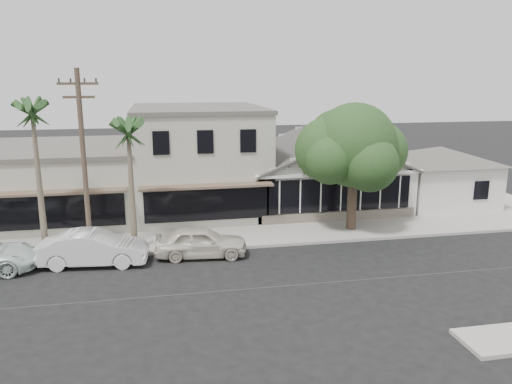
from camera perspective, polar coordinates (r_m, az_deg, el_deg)
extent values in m
plane|color=black|center=(21.53, 4.81, -10.55)|extent=(140.00, 140.00, 0.00)
cube|color=#9E9991|center=(27.19, -15.82, -5.75)|extent=(90.00, 3.50, 0.15)
cube|color=white|center=(33.92, 7.23, 0.85)|extent=(10.00, 8.00, 3.00)
cube|color=black|center=(30.14, 9.65, -0.29)|extent=(8.80, 0.10, 2.00)
cube|color=#60564C|center=(30.49, 9.55, -2.85)|extent=(9.60, 0.18, 0.70)
cube|color=white|center=(36.45, 20.07, 1.00)|extent=(6.00, 6.00, 3.00)
cube|color=beige|center=(32.99, -6.58, 3.61)|extent=(8.00, 10.00, 6.50)
cube|color=beige|center=(33.72, -21.95, 0.96)|extent=(10.00, 10.00, 4.20)
cylinder|color=brown|center=(24.74, -19.03, 2.78)|extent=(0.24, 0.24, 9.00)
cube|color=brown|center=(24.40, -19.70, 11.59)|extent=(1.80, 0.12, 0.12)
cube|color=brown|center=(24.41, -19.59, 10.19)|extent=(1.40, 0.12, 0.12)
imported|color=beige|center=(24.55, -6.31, -5.67)|extent=(4.60, 2.19, 1.52)
imported|color=white|center=(24.55, -18.06, -6.13)|extent=(5.07, 2.18, 1.62)
cylinder|color=#4C3D2E|center=(28.71, 10.87, -1.66)|extent=(0.54, 0.54, 2.87)
sphere|color=#203D19|center=(28.05, 11.18, 5.27)|extent=(4.66, 4.66, 4.66)
sphere|color=#203D19|center=(29.24, 13.68, 4.57)|extent=(3.41, 3.41, 3.41)
sphere|color=#203D19|center=(27.91, 8.14, 4.79)|extent=(3.59, 3.59, 3.59)
sphere|color=#203D19|center=(27.08, 12.88, 3.19)|extent=(3.05, 3.05, 3.05)
sphere|color=#203D19|center=(29.14, 9.15, 6.17)|extent=(3.23, 3.23, 3.23)
sphere|color=#203D19|center=(29.54, 12.26, 6.83)|extent=(2.87, 2.87, 2.87)
sphere|color=#203D19|center=(26.90, 8.50, 3.70)|extent=(2.69, 2.69, 2.69)
cone|color=#726651|center=(25.31, -14.00, -0.34)|extent=(0.35, 0.35, 5.83)
cone|color=#726651|center=(25.99, -23.48, 0.41)|extent=(0.34, 0.34, 6.81)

